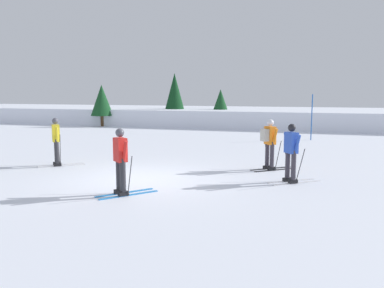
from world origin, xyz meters
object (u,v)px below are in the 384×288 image
(skier_blue, at_px, (291,151))
(conifer_far_centre, at_px, (102,100))
(skier_red, at_px, (121,160))
(skier_yellow, at_px, (56,140))
(conifer_far_left, at_px, (220,104))
(skier_orange, at_px, (269,142))
(trail_marker_pole, at_px, (312,117))
(conifer_far_right, at_px, (175,95))

(skier_blue, distance_m, conifer_far_centre, 21.14)
(skier_red, relative_size, skier_yellow, 1.00)
(conifer_far_left, relative_size, conifer_far_centre, 0.89)
(skier_blue, relative_size, skier_orange, 1.00)
(skier_orange, xyz_separation_m, trail_marker_pole, (1.37, 9.00, 0.29))
(skier_blue, distance_m, conifer_far_left, 19.27)
(skier_orange, bearing_deg, skier_red, -126.78)
(trail_marker_pole, bearing_deg, conifer_far_right, 144.78)
(trail_marker_pole, xyz_separation_m, conifer_far_left, (-6.74, 7.51, 0.45))
(skier_red, height_order, conifer_far_right, conifer_far_right)
(skier_yellow, height_order, conifer_far_left, conifer_far_left)
(skier_yellow, bearing_deg, conifer_far_right, 95.77)
(skier_orange, bearing_deg, conifer_far_right, 118.99)
(skier_red, xyz_separation_m, conifer_far_left, (-2.11, 20.88, 0.78))
(skier_yellow, relative_size, conifer_far_left, 0.61)
(trail_marker_pole, xyz_separation_m, conifer_far_centre, (-15.28, 4.43, 0.73))
(skier_yellow, bearing_deg, conifer_far_left, 83.94)
(skier_red, xyz_separation_m, skier_orange, (3.26, 4.37, 0.04))
(skier_yellow, distance_m, conifer_far_right, 17.95)
(skier_blue, relative_size, trail_marker_pole, 0.69)
(skier_red, relative_size, conifer_far_centre, 0.54)
(skier_blue, height_order, skier_orange, same)
(skier_blue, height_order, skier_yellow, same)
(skier_red, relative_size, conifer_far_left, 0.61)
(trail_marker_pole, height_order, conifer_far_left, conifer_far_left)
(trail_marker_pole, height_order, conifer_far_centre, conifer_far_centre)
(skier_yellow, relative_size, conifer_far_right, 0.42)
(skier_red, bearing_deg, skier_blue, 33.07)
(conifer_far_left, bearing_deg, skier_orange, -71.99)
(skier_blue, xyz_separation_m, conifer_far_right, (-9.86, 18.10, 1.42))
(skier_red, relative_size, trail_marker_pole, 0.69)
(skier_blue, bearing_deg, conifer_far_left, 108.66)
(skier_orange, height_order, skier_yellow, same)
(skier_red, height_order, conifer_far_left, conifer_far_left)
(conifer_far_right, distance_m, conifer_far_centre, 5.67)
(conifer_far_centre, bearing_deg, conifer_far_right, 31.32)
(skier_blue, xyz_separation_m, skier_red, (-4.05, -2.64, 0.00))
(skier_red, height_order, trail_marker_pole, trail_marker_pole)
(trail_marker_pole, distance_m, conifer_far_right, 12.83)
(skier_blue, distance_m, skier_yellow, 8.07)
(conifer_far_centre, bearing_deg, skier_red, -59.13)
(skier_red, distance_m, skier_yellow, 4.97)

